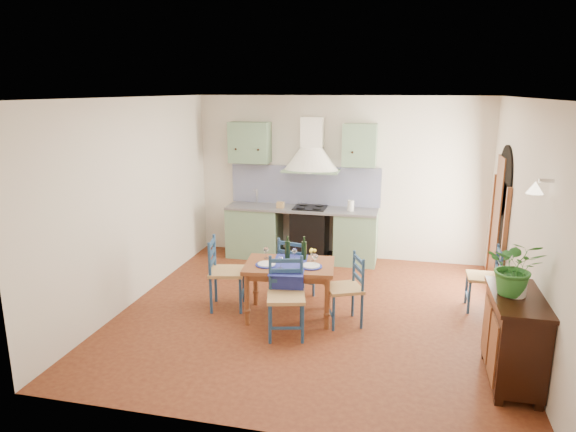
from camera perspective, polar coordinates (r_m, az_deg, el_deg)
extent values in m
plane|color=#491A0F|center=(6.97, 2.69, -10.69)|extent=(5.00, 5.00, 0.00)
cube|color=beige|center=(8.94, 5.71, 4.18)|extent=(5.00, 0.04, 2.80)
cube|color=slate|center=(9.15, -3.73, -1.71)|extent=(0.90, 0.60, 0.88)
cube|color=slate|center=(8.81, 7.56, -2.42)|extent=(0.70, 0.60, 0.88)
cube|color=black|center=(8.92, 2.44, -2.11)|extent=(0.60, 0.58, 0.88)
cube|color=slate|center=(8.83, 1.51, 0.82)|extent=(2.60, 0.64, 0.04)
cube|color=silver|center=(9.04, -3.78, 1.07)|extent=(0.45, 0.40, 0.03)
cylinder|color=silver|center=(9.17, -3.47, 2.25)|extent=(0.02, 0.02, 0.26)
cube|color=black|center=(8.80, 2.47, 0.93)|extent=(0.55, 0.48, 0.02)
cube|color=black|center=(9.11, 1.54, -4.38)|extent=(2.60, 0.50, 0.08)
cube|color=#091257|center=(9.02, 1.88, 3.44)|extent=(2.65, 0.05, 0.68)
cube|color=slate|center=(9.01, -4.27, 8.15)|extent=(0.70, 0.34, 0.70)
cube|color=slate|center=(8.64, 7.98, 7.80)|extent=(0.55, 0.34, 0.70)
cone|color=silver|center=(8.71, 2.60, 6.31)|extent=(0.96, 0.96, 0.40)
cube|color=silver|center=(8.75, 2.74, 9.31)|extent=(0.36, 0.30, 0.50)
cube|color=beige|center=(6.56, 24.84, -0.61)|extent=(0.04, 5.00, 2.80)
cube|color=black|center=(8.03, 22.40, -2.14)|extent=(0.03, 1.00, 1.65)
cylinder|color=black|center=(7.86, 22.96, 3.66)|extent=(0.03, 1.00, 1.00)
cube|color=brown|center=(7.51, 22.84, -3.24)|extent=(0.06, 0.06, 1.65)
cube|color=brown|center=(8.54, 21.69, -1.15)|extent=(0.06, 0.06, 1.65)
cube|color=brown|center=(8.20, 22.17, -0.67)|extent=(0.04, 0.55, 1.96)
cylinder|color=silver|center=(5.50, 26.86, 3.51)|extent=(0.15, 0.04, 0.04)
cone|color=#FFEDC6|center=(5.49, 25.77, 2.87)|extent=(0.16, 0.16, 0.12)
cube|color=beige|center=(7.37, -16.68, 1.57)|extent=(0.04, 5.00, 2.80)
cube|color=silver|center=(6.34, 2.99, 13.04)|extent=(5.00, 5.00, 0.01)
cube|color=brown|center=(6.61, 0.17, -5.58)|extent=(1.21, 0.88, 0.05)
cube|color=brown|center=(6.64, 0.17, -6.11)|extent=(1.09, 0.76, 0.08)
cylinder|color=brown|center=(6.53, -4.57, -9.27)|extent=(0.07, 0.07, 0.67)
cylinder|color=brown|center=(7.10, -3.61, -7.31)|extent=(0.07, 0.07, 0.67)
cylinder|color=brown|center=(6.42, 4.36, -9.67)|extent=(0.07, 0.07, 0.67)
cylinder|color=brown|center=(7.00, 4.56, -7.64)|extent=(0.07, 0.07, 0.67)
cube|color=navy|center=(6.56, 0.12, -5.47)|extent=(0.52, 0.89, 0.01)
cube|color=navy|center=(6.31, -0.23, -8.07)|extent=(0.42, 0.06, 0.38)
cylinder|color=navy|center=(6.55, -2.40, -5.42)|extent=(0.28, 0.28, 0.01)
cylinder|color=silver|center=(6.55, -2.40, -5.34)|extent=(0.23, 0.23, 0.01)
cylinder|color=navy|center=(6.49, 2.57, -5.61)|extent=(0.28, 0.28, 0.01)
cylinder|color=silver|center=(6.49, 2.57, -5.53)|extent=(0.23, 0.23, 0.01)
cylinder|color=black|center=(6.74, -0.06, -3.55)|extent=(0.07, 0.07, 0.32)
cylinder|color=black|center=(6.72, 1.79, -3.61)|extent=(0.07, 0.07, 0.32)
cylinder|color=white|center=(6.70, 2.72, -4.57)|extent=(0.05, 0.05, 0.10)
sphere|color=yellow|center=(6.67, 2.73, -3.84)|extent=(0.10, 0.10, 0.10)
cylinder|color=navy|center=(6.10, -2.02, -11.92)|extent=(0.04, 0.04, 0.49)
cylinder|color=navy|center=(6.35, -1.97, -8.53)|extent=(0.04, 0.04, 0.95)
cylinder|color=navy|center=(6.10, 1.63, -11.90)|extent=(0.04, 0.04, 0.49)
cylinder|color=navy|center=(6.35, 1.50, -8.51)|extent=(0.04, 0.04, 0.95)
cube|color=#A47B4F|center=(6.16, -0.22, -8.97)|extent=(0.54, 0.54, 0.04)
cube|color=navy|center=(6.29, -0.24, -7.19)|extent=(0.40, 0.12, 0.05)
cube|color=navy|center=(6.25, -0.24, -6.10)|extent=(0.40, 0.12, 0.05)
cube|color=navy|center=(6.20, -0.24, -5.00)|extent=(0.40, 0.12, 0.05)
cube|color=navy|center=(6.12, -0.20, -12.36)|extent=(0.38, 0.12, 0.03)
cylinder|color=navy|center=(7.40, 2.86, -7.19)|extent=(0.04, 0.04, 0.47)
cylinder|color=navy|center=(7.01, 1.70, -6.46)|extent=(0.04, 0.04, 0.92)
cylinder|color=navy|center=(7.54, 0.25, -6.76)|extent=(0.04, 0.04, 0.47)
cylinder|color=navy|center=(7.15, -1.02, -6.01)|extent=(0.04, 0.04, 0.92)
cube|color=#A47B4F|center=(7.23, 0.96, -5.59)|extent=(0.51, 0.51, 0.04)
cube|color=navy|center=(7.03, 0.33, -5.06)|extent=(0.39, 0.11, 0.05)
cube|color=navy|center=(6.99, 0.33, -4.10)|extent=(0.39, 0.11, 0.05)
cube|color=navy|center=(6.95, 0.33, -3.14)|extent=(0.39, 0.11, 0.05)
cube|color=navy|center=(7.49, 1.54, -7.34)|extent=(0.37, 0.11, 0.03)
cylinder|color=navy|center=(6.87, -5.30, -8.84)|extent=(0.04, 0.04, 0.50)
cylinder|color=navy|center=(6.84, -8.64, -6.89)|extent=(0.04, 0.04, 0.98)
cylinder|color=navy|center=(7.23, -4.95, -7.64)|extent=(0.04, 0.04, 0.50)
cylinder|color=navy|center=(7.20, -8.10, -5.79)|extent=(0.04, 0.04, 0.98)
cube|color=#A47B4F|center=(6.98, -6.78, -6.15)|extent=(0.54, 0.54, 0.04)
cube|color=navy|center=(6.96, -8.41, -5.06)|extent=(0.11, 0.41, 0.05)
cube|color=navy|center=(6.92, -8.45, -4.04)|extent=(0.11, 0.41, 0.05)
cube|color=navy|center=(6.88, -8.49, -3.01)|extent=(0.11, 0.41, 0.05)
cube|color=navy|center=(7.07, -5.11, -8.63)|extent=(0.11, 0.39, 0.03)
cylinder|color=navy|center=(6.73, 4.24, -9.48)|extent=(0.04, 0.04, 0.46)
cylinder|color=navy|center=(6.75, 7.27, -7.49)|extent=(0.04, 0.04, 0.90)
cylinder|color=navy|center=(6.41, 5.08, -10.73)|extent=(0.04, 0.04, 0.46)
cylinder|color=navy|center=(6.43, 8.26, -8.63)|extent=(0.04, 0.04, 0.90)
cube|color=#A47B4F|center=(6.52, 6.24, -7.98)|extent=(0.56, 0.56, 0.04)
cube|color=navy|center=(6.53, 7.80, -6.82)|extent=(0.18, 0.36, 0.05)
cube|color=navy|center=(6.49, 7.83, -5.82)|extent=(0.18, 0.36, 0.05)
cube|color=navy|center=(6.45, 7.87, -4.82)|extent=(0.18, 0.36, 0.05)
cube|color=navy|center=(6.59, 4.64, -10.49)|extent=(0.17, 0.34, 0.03)
cylinder|color=navy|center=(7.58, 19.22, -7.55)|extent=(0.04, 0.04, 0.45)
cylinder|color=navy|center=(7.56, 22.03, -6.12)|extent=(0.04, 0.04, 0.89)
cylinder|color=navy|center=(7.25, 19.47, -8.55)|extent=(0.04, 0.04, 0.45)
cylinder|color=navy|center=(7.23, 22.43, -7.06)|extent=(0.04, 0.04, 0.89)
cube|color=#A47B4F|center=(7.36, 20.87, -6.35)|extent=(0.42, 0.42, 0.04)
cube|color=navy|center=(7.34, 22.33, -5.50)|extent=(0.03, 0.37, 0.04)
cube|color=navy|center=(7.31, 22.41, -4.62)|extent=(0.03, 0.37, 0.04)
cube|color=navy|center=(7.27, 22.50, -3.74)|extent=(0.03, 0.37, 0.04)
cube|color=navy|center=(7.44, 19.31, -8.39)|extent=(0.03, 0.35, 0.02)
cube|color=black|center=(5.73, 23.85, -12.24)|extent=(0.45, 1.00, 0.82)
cube|color=black|center=(5.56, 24.28, -8.29)|extent=(0.50, 1.05, 0.04)
cube|color=brown|center=(5.50, 21.82, -13.62)|extent=(0.02, 0.38, 0.63)
cube|color=brown|center=(5.91, 21.18, -11.59)|extent=(0.02, 0.38, 0.63)
cube|color=black|center=(5.53, 22.34, -18.41)|extent=(0.08, 0.08, 0.08)
cube|color=black|center=(6.28, 21.10, -14.18)|extent=(0.08, 0.08, 0.08)
cube|color=black|center=(5.60, 26.06, -18.37)|extent=(0.08, 0.08, 0.08)
cube|color=black|center=(6.35, 24.32, -14.21)|extent=(0.08, 0.08, 0.08)
imported|color=#2C702A|center=(5.47, 23.99, -5.20)|extent=(0.60, 0.55, 0.57)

